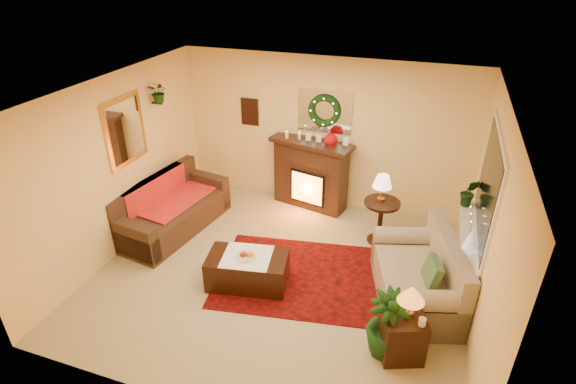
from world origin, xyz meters
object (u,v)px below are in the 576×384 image
(loveseat, at_px, (416,273))
(side_table_round, at_px, (380,223))
(fireplace, at_px, (311,177))
(coffee_table, at_px, (248,271))
(end_table_square, at_px, (401,335))
(sofa, at_px, (172,206))

(loveseat, height_order, side_table_round, loveseat)
(fireplace, xyz_separation_m, coffee_table, (-0.19, -2.37, -0.34))
(end_table_square, xyz_separation_m, coffee_table, (-2.11, 0.56, -0.06))
(coffee_table, bearing_deg, sofa, 142.34)
(fireplace, xyz_separation_m, loveseat, (1.98, -1.94, -0.13))
(end_table_square, bearing_deg, loveseat, 86.64)
(end_table_square, distance_m, coffee_table, 2.19)
(sofa, height_order, coffee_table, sofa)
(side_table_round, distance_m, end_table_square, 2.24)
(sofa, xyz_separation_m, coffee_table, (1.69, -0.88, -0.22))
(end_table_square, relative_size, coffee_table, 0.52)
(sofa, height_order, side_table_round, sofa)
(side_table_round, bearing_deg, end_table_square, -75.12)
(coffee_table, bearing_deg, fireplace, 75.20)
(loveseat, xyz_separation_m, side_table_round, (-0.63, 1.18, -0.09))
(sofa, bearing_deg, loveseat, 2.07)
(fireplace, xyz_separation_m, side_table_round, (1.34, -0.76, -0.22))
(fireplace, distance_m, coffee_table, 2.40)
(coffee_table, bearing_deg, side_table_round, 36.10)
(loveseat, distance_m, coffee_table, 2.22)
(loveseat, relative_size, end_table_square, 2.82)
(sofa, relative_size, coffee_table, 1.85)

